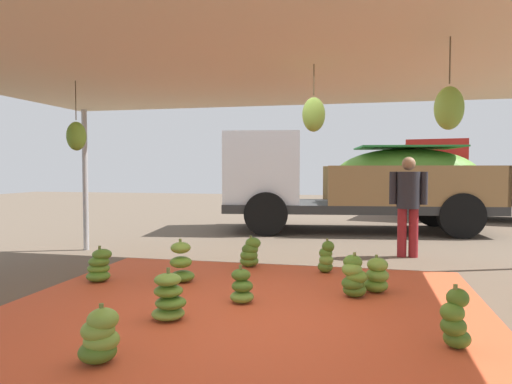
{
  "coord_description": "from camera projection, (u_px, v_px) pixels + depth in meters",
  "views": [
    {
      "loc": [
        1.26,
        -4.65,
        1.53
      ],
      "look_at": [
        -0.21,
        1.91,
        1.2
      ],
      "focal_mm": 33.29,
      "sensor_mm": 36.0,
      "label": 1
    }
  ],
  "objects": [
    {
      "name": "ground_plane",
      "position": [
        283.0,
        262.0,
        7.8
      ],
      "size": [
        40.0,
        40.0,
        0.0
      ],
      "primitive_type": "plane",
      "color": "brown"
    },
    {
      "name": "tarp_orange",
      "position": [
        235.0,
        317.0,
        4.88
      ],
      "size": [
        5.28,
        5.41,
        0.01
      ],
      "primitive_type": "cube",
      "color": "#D1512D",
      "rests_on": "ground"
    },
    {
      "name": "tent_canopy",
      "position": [
        233.0,
        60.0,
        4.67
      ],
      "size": [
        8.0,
        7.0,
        2.68
      ],
      "color": "#9EA0A5",
      "rests_on": "ground"
    },
    {
      "name": "banana_bunch_0",
      "position": [
        377.0,
        276.0,
        5.81
      ],
      "size": [
        0.37,
        0.38,
        0.47
      ],
      "color": "#60932D",
      "rests_on": "tarp_orange"
    },
    {
      "name": "banana_bunch_1",
      "position": [
        455.0,
        321.0,
        3.99
      ],
      "size": [
        0.35,
        0.35,
        0.55
      ],
      "color": "#477523",
      "rests_on": "tarp_orange"
    },
    {
      "name": "banana_bunch_2",
      "position": [
        99.0,
        266.0,
        6.4
      ],
      "size": [
        0.42,
        0.44,
        0.48
      ],
      "color": "#518428",
      "rests_on": "tarp_orange"
    },
    {
      "name": "banana_bunch_3",
      "position": [
        250.0,
        253.0,
        7.34
      ],
      "size": [
        0.35,
        0.33,
        0.49
      ],
      "color": "#518428",
      "rests_on": "tarp_orange"
    },
    {
      "name": "banana_bunch_4",
      "position": [
        181.0,
        264.0,
        6.36
      ],
      "size": [
        0.43,
        0.43,
        0.58
      ],
      "color": "#518428",
      "rests_on": "tarp_orange"
    },
    {
      "name": "banana_bunch_5",
      "position": [
        242.0,
        287.0,
        5.38
      ],
      "size": [
        0.36,
        0.38,
        0.43
      ],
      "color": "#6B9E38",
      "rests_on": "tarp_orange"
    },
    {
      "name": "banana_bunch_6",
      "position": [
        354.0,
        278.0,
        5.61
      ],
      "size": [
        0.35,
        0.36,
        0.53
      ],
      "color": "#477523",
      "rests_on": "tarp_orange"
    },
    {
      "name": "banana_bunch_7",
      "position": [
        326.0,
        258.0,
        6.93
      ],
      "size": [
        0.31,
        0.31,
        0.5
      ],
      "color": "#477523",
      "rests_on": "tarp_orange"
    },
    {
      "name": "banana_bunch_8",
      "position": [
        169.0,
        298.0,
        4.76
      ],
      "size": [
        0.47,
        0.47,
        0.53
      ],
      "color": "#75A83D",
      "rests_on": "tarp_orange"
    },
    {
      "name": "banana_bunch_9",
      "position": [
        100.0,
        337.0,
        3.71
      ],
      "size": [
        0.4,
        0.39,
        0.46
      ],
      "color": "#477523",
      "rests_on": "tarp_orange"
    },
    {
      "name": "cargo_truck_main",
      "position": [
        351.0,
        179.0,
        11.68
      ],
      "size": [
        6.59,
        3.19,
        2.4
      ],
      "color": "#2D2D2D",
      "rests_on": "ground"
    },
    {
      "name": "cargo_truck_far",
      "position": [
        507.0,
        180.0,
        14.08
      ],
      "size": [
        6.53,
        3.6,
        2.4
      ],
      "color": "#2D2D2D",
      "rests_on": "ground"
    },
    {
      "name": "worker_0",
      "position": [
        408.0,
        199.0,
        8.17
      ],
      "size": [
        0.63,
        0.39,
        1.73
      ],
      "color": "maroon",
      "rests_on": "ground"
    }
  ]
}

